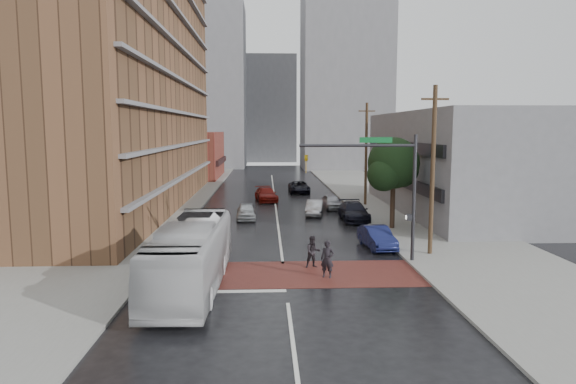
{
  "coord_description": "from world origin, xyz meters",
  "views": [
    {
      "loc": [
        -0.91,
        -25.42,
        7.51
      ],
      "look_at": [
        0.48,
        7.01,
        3.5
      ],
      "focal_mm": 32.0,
      "sensor_mm": 36.0,
      "label": 1
    }
  ],
  "objects": [
    {
      "name": "crosswalk",
      "position": [
        0.0,
        0.5,
        0.01
      ],
      "size": [
        14.0,
        5.0,
        0.02
      ],
      "primitive_type": "cube",
      "color": "maroon",
      "rests_on": "ground"
    },
    {
      "name": "utility_pole_far",
      "position": [
        8.8,
        24.0,
        5.14
      ],
      "size": [
        1.6,
        0.26,
        10.0
      ],
      "color": "#473321",
      "rests_on": "ground"
    },
    {
      "name": "distant_tower_east",
      "position": [
        14.0,
        72.0,
        18.0
      ],
      "size": [
        16.0,
        14.0,
        36.0
      ],
      "primitive_type": "cube",
      "color": "gray",
      "rests_on": "ground"
    },
    {
      "name": "car_travel_b",
      "position": [
        3.32,
        18.76,
        0.65
      ],
      "size": [
        1.99,
        4.1,
        1.29
      ],
      "primitive_type": "imported",
      "rotation": [
        0.0,
        0.0,
        -0.16
      ],
      "color": "#B8BBC1",
      "rests_on": "ground"
    },
    {
      "name": "car_parked_mid",
      "position": [
        6.3,
        16.0,
        0.75
      ],
      "size": [
        2.13,
        5.16,
        1.49
      ],
      "primitive_type": "imported",
      "rotation": [
        0.0,
        0.0,
        0.01
      ],
      "color": "black",
      "rests_on": "ground"
    },
    {
      "name": "car_travel_c",
      "position": [
        -0.91,
        27.69,
        0.7
      ],
      "size": [
        2.7,
        5.1,
        1.41
      ],
      "primitive_type": "imported",
      "rotation": [
        0.0,
        0.0,
        0.16
      ],
      "color": "maroon",
      "rests_on": "ground"
    },
    {
      "name": "ground",
      "position": [
        0.0,
        0.0,
        0.0
      ],
      "size": [
        160.0,
        160.0,
        0.0
      ],
      "primitive_type": "plane",
      "color": "black",
      "rests_on": "ground"
    },
    {
      "name": "car_parked_near",
      "position": [
        6.08,
        6.11,
        0.69
      ],
      "size": [
        1.9,
        4.33,
        1.38
      ],
      "primitive_type": "imported",
      "rotation": [
        0.0,
        0.0,
        0.11
      ],
      "color": "#151B4C",
      "rests_on": "ground"
    },
    {
      "name": "pedestrian_b",
      "position": [
        1.62,
        1.72,
        0.87
      ],
      "size": [
        0.93,
        0.78,
        1.74
      ],
      "primitive_type": "imported",
      "rotation": [
        0.0,
        0.0,
        0.15
      ],
      "color": "black",
      "rests_on": "ground"
    },
    {
      "name": "distant_tower_west",
      "position": [
        -14.0,
        78.0,
        16.0
      ],
      "size": [
        18.0,
        16.0,
        32.0
      ],
      "primitive_type": "cube",
      "color": "gray",
      "rests_on": "ground"
    },
    {
      "name": "utility_pole_near",
      "position": [
        8.8,
        4.0,
        5.14
      ],
      "size": [
        1.6,
        0.26,
        10.0
      ],
      "color": "#473321",
      "rests_on": "ground"
    },
    {
      "name": "street_tree",
      "position": [
        8.52,
        12.03,
        4.73
      ],
      "size": [
        4.2,
        4.1,
        6.9
      ],
      "color": "#332319",
      "rests_on": "ground"
    },
    {
      "name": "pedestrian_a",
      "position": [
        2.16,
        -0.22,
        0.95
      ],
      "size": [
        0.81,
        0.67,
        1.91
      ],
      "primitive_type": "imported",
      "rotation": [
        0.0,
        0.0,
        -0.36
      ],
      "color": "black",
      "rests_on": "ground"
    },
    {
      "name": "distant_tower_center",
      "position": [
        0.0,
        95.0,
        12.0
      ],
      "size": [
        12.0,
        10.0,
        24.0
      ],
      "primitive_type": "cube",
      "color": "gray",
      "rests_on": "ground"
    },
    {
      "name": "car_parked_far",
      "position": [
        5.26,
        22.2,
        0.67
      ],
      "size": [
        1.92,
        4.08,
        1.35
      ],
      "primitive_type": "imported",
      "rotation": [
        0.0,
        0.0,
        0.09
      ],
      "color": "#9D9EA4",
      "rests_on": "ground"
    },
    {
      "name": "apartment_block",
      "position": [
        -14.0,
        24.0,
        14.0
      ],
      "size": [
        10.0,
        44.0,
        28.0
      ],
      "primitive_type": "cube",
      "color": "brown",
      "rests_on": "ground"
    },
    {
      "name": "storefront_west",
      "position": [
        -12.0,
        54.0,
        3.5
      ],
      "size": [
        8.0,
        16.0,
        7.0
      ],
      "primitive_type": "cube",
      "color": "maroon",
      "rests_on": "ground"
    },
    {
      "name": "transit_bus",
      "position": [
        -4.45,
        -1.68,
        1.59
      ],
      "size": [
        2.93,
        11.46,
        3.18
      ],
      "primitive_type": "imported",
      "rotation": [
        0.0,
        0.0,
        -0.02
      ],
      "color": "#BBBBBD",
      "rests_on": "ground"
    },
    {
      "name": "building_east",
      "position": [
        16.5,
        20.0,
        4.5
      ],
      "size": [
        11.0,
        26.0,
        9.0
      ],
      "primitive_type": "cube",
      "color": "gray",
      "rests_on": "ground"
    },
    {
      "name": "sidewalk_west",
      "position": [
        -11.5,
        25.0,
        0.07
      ],
      "size": [
        9.0,
        90.0,
        0.15
      ],
      "primitive_type": "cube",
      "color": "gray",
      "rests_on": "ground"
    },
    {
      "name": "suv_travel",
      "position": [
        2.98,
        34.5,
        0.69
      ],
      "size": [
        2.46,
        5.04,
        1.38
      ],
      "primitive_type": "imported",
      "rotation": [
        0.0,
        0.0,
        0.03
      ],
      "color": "black",
      "rests_on": "ground"
    },
    {
      "name": "signal_mast",
      "position": [
        5.85,
        2.5,
        4.73
      ],
      "size": [
        6.5,
        0.3,
        7.2
      ],
      "color": "#2D2D33",
      "rests_on": "ground"
    },
    {
      "name": "sidewalk_east",
      "position": [
        11.5,
        25.0,
        0.07
      ],
      "size": [
        9.0,
        90.0,
        0.15
      ],
      "primitive_type": "cube",
      "color": "gray",
      "rests_on": "ground"
    },
    {
      "name": "car_travel_a",
      "position": [
        -2.58,
        16.95,
        0.68
      ],
      "size": [
        1.72,
        4.03,
        1.36
      ],
      "primitive_type": "imported",
      "rotation": [
        0.0,
        0.0,
        0.03
      ],
      "color": "#B0B4B8",
      "rests_on": "ground"
    }
  ]
}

